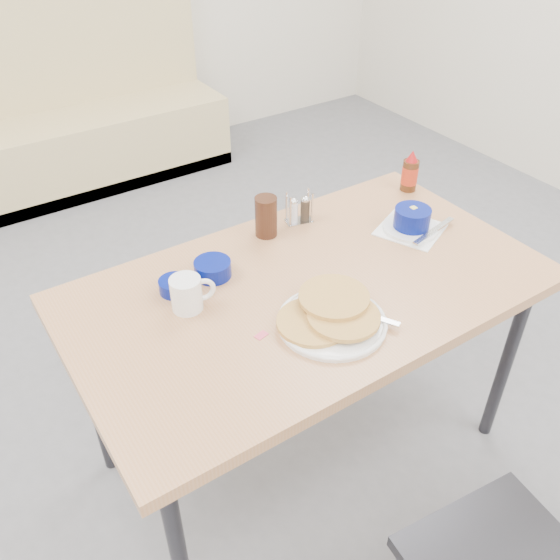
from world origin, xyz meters
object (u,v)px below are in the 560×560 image
booth_bench (68,128)px  coffee_mug (188,293)px  dining_table (309,300)px  condiment_caddy (299,211)px  creamer_bowl (174,286)px  amber_tumbler (266,216)px  syrup_bottle (410,173)px  pancake_plate (331,317)px  grits_setting (412,221)px  butter_bowl (213,269)px

booth_bench → coffee_mug: booth_bench is taller
dining_table → condiment_caddy: condiment_caddy is taller
creamer_bowl → condiment_caddy: size_ratio=0.81×
dining_table → creamer_bowl: bearing=151.5°
amber_tumbler → syrup_bottle: bearing=-2.9°
dining_table → coffee_mug: (-0.34, 0.10, 0.11)m
booth_bench → pancake_plate: (-0.05, -2.70, 0.43)m
coffee_mug → grits_setting: (0.80, -0.05, -0.02)m
syrup_bottle → coffee_mug: bearing=-170.3°
booth_bench → pancake_plate: 2.74m
dining_table → butter_bowl: butter_bowl is taller
syrup_bottle → condiment_caddy: bearing=175.3°
coffee_mug → amber_tumbler: size_ratio=0.94×
grits_setting → condiment_caddy: (-0.28, 0.25, 0.00)m
dining_table → syrup_bottle: 0.70m
condiment_caddy → syrup_bottle: bearing=9.1°
booth_bench → condiment_caddy: (0.18, -2.23, 0.45)m
creamer_bowl → booth_bench: bearing=81.7°
pancake_plate → condiment_caddy: 0.53m
booth_bench → grits_setting: 2.56m
grits_setting → pancake_plate: bearing=-156.1°
butter_bowl → amber_tumbler: amber_tumbler is taller
pancake_plate → booth_bench: bearing=88.9°
amber_tumbler → syrup_bottle: syrup_bottle is taller
coffee_mug → grits_setting: coffee_mug is taller
amber_tumbler → pancake_plate: bearing=-100.9°
amber_tumbler → condiment_caddy: 0.14m
butter_bowl → creamer_bowl: bearing=-177.2°
coffee_mug → condiment_caddy: 0.56m
coffee_mug → butter_bowl: size_ratio=1.15×
coffee_mug → syrup_bottle: bearing=9.7°
amber_tumbler → syrup_bottle: size_ratio=0.88×
pancake_plate → syrup_bottle: (0.69, 0.44, 0.05)m
dining_table → coffee_mug: size_ratio=10.99×
grits_setting → butter_bowl: 0.68m
syrup_bottle → pancake_plate: bearing=-147.7°
coffee_mug → amber_tumbler: bearing=27.6°
dining_table → coffee_mug: coffee_mug is taller
booth_bench → pancake_plate: bearing=-91.1°
dining_table → condiment_caddy: (0.18, 0.30, 0.10)m
syrup_bottle → grits_setting: bearing=-131.2°
condiment_caddy → creamer_bowl: bearing=-153.4°
amber_tumbler → booth_bench: bearing=91.0°
dining_table → pancake_plate: bearing=-106.7°
amber_tumbler → coffee_mug: bearing=-152.4°
booth_bench → amber_tumbler: 2.29m
dining_table → creamer_bowl: (-0.34, 0.19, 0.08)m
pancake_plate → creamer_bowl: 0.46m
pancake_plate → grits_setting: size_ratio=1.07×
butter_bowl → condiment_caddy: (0.39, 0.11, 0.01)m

